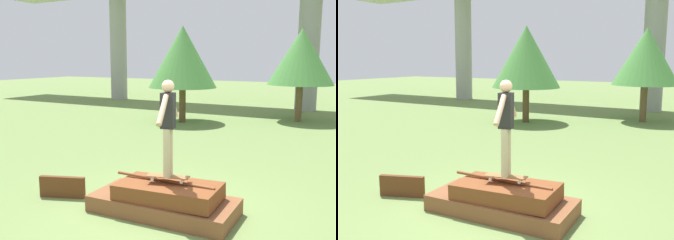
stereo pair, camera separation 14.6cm
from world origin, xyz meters
The scene contains 7 objects.
ground_plane centered at (0.00, 0.00, 0.00)m, with size 80.00×80.00×0.00m, color olive.
scrap_pile centered at (0.04, -0.02, 0.25)m, with size 2.58×1.23×0.62m.
scrap_plank_loose centered at (-2.10, -0.29, 0.21)m, with size 0.88×0.41×0.42m.
skateboard centered at (0.12, -0.06, 0.70)m, with size 0.76×0.35×0.09m.
skater centered at (0.12, -0.06, 1.65)m, with size 0.32×1.08×1.63m.
tree_behind_left centered at (0.30, 11.47, 2.78)m, with size 2.77×2.77×4.00m.
tree_behind_right centered at (-4.05, 8.86, 2.77)m, with size 2.90×2.90×4.08m.
Camera 1 is at (3.06, -5.43, 2.66)m, focal length 40.00 mm.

